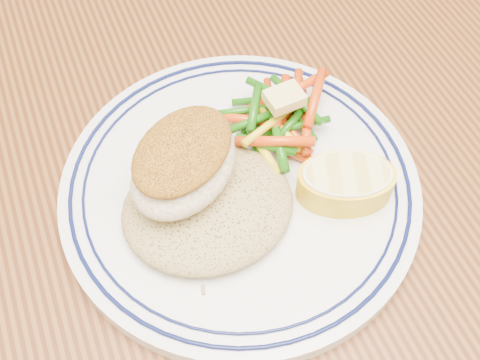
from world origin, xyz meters
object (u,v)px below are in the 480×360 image
dining_table (253,250)px  lemon_wedge (346,182)px  rice_pilaf (208,204)px  fish_fillet (183,163)px  vegetable_pile (278,118)px  plate (240,188)px

dining_table → lemon_wedge: (0.06, -0.03, 0.13)m
dining_table → rice_pilaf: (-0.04, -0.01, 0.12)m
fish_fillet → lemon_wedge: fish_fillet is taller
dining_table → fish_fillet: bearing=171.5°
vegetable_pile → plate: bearing=-141.7°
lemon_wedge → dining_table: bearing=148.0°
rice_pilaf → plate: bearing=25.7°
rice_pilaf → vegetable_pile: (0.08, 0.05, 0.00)m
plate → lemon_wedge: bearing=-28.7°
plate → rice_pilaf: 0.04m
dining_table → vegetable_pile: bearing=48.6°
plate → lemon_wedge: (0.07, -0.04, 0.02)m
plate → rice_pilaf: size_ratio=2.17×
dining_table → rice_pilaf: bearing=-163.8°
plate → lemon_wedge: 0.08m
fish_fillet → vegetable_pile: (0.09, 0.03, -0.03)m
dining_table → plate: 0.11m
dining_table → plate: bearing=169.2°
fish_fillet → plate: bearing=-7.9°
dining_table → fish_fillet: (-0.05, 0.01, 0.15)m
rice_pilaf → fish_fillet: bearing=113.5°
fish_fillet → dining_table: bearing=-8.5°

